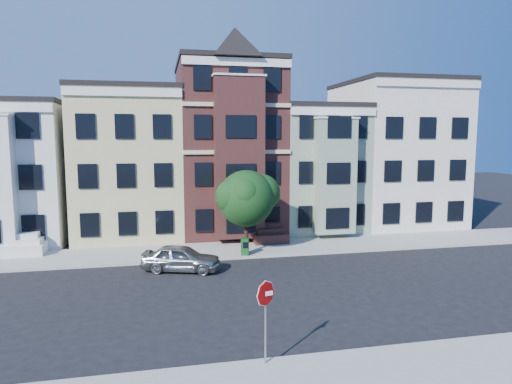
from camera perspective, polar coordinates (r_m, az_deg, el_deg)
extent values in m
plane|color=black|center=(20.89, 2.65, -12.57)|extent=(120.00, 120.00, 0.00)
cube|color=#9E9B93|center=(28.35, -1.51, -7.16)|extent=(60.00, 4.00, 0.15)
cube|color=silver|center=(35.06, -28.61, 2.03)|extent=(8.00, 9.00, 9.00)
cube|color=#CBBF88|center=(33.64, -15.47, 3.31)|extent=(7.00, 9.00, 10.00)
cube|color=#3D1D1B|center=(33.93, -3.59, 5.26)|extent=(7.00, 9.00, 12.00)
cube|color=gray|center=(35.56, 6.86, 2.88)|extent=(6.00, 9.00, 9.00)
cube|color=silver|center=(38.36, 16.84, 4.42)|extent=(8.00, 9.00, 11.00)
imported|color=#939699|center=(24.28, -9.34, -8.15)|extent=(4.37, 2.80, 1.39)
cube|color=#185221|center=(26.58, -1.39, -6.86)|extent=(0.53, 0.49, 0.98)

